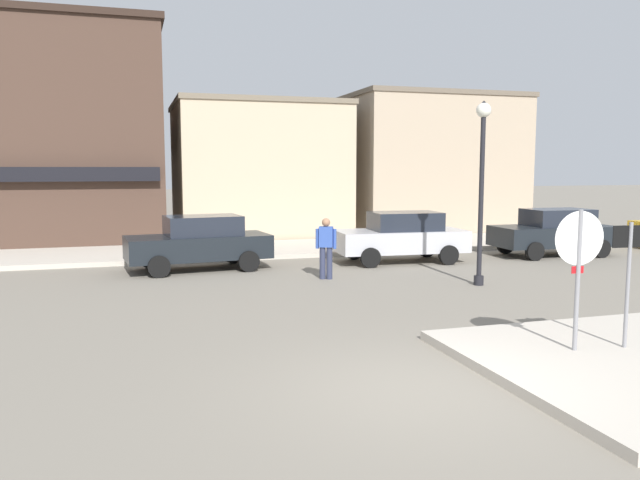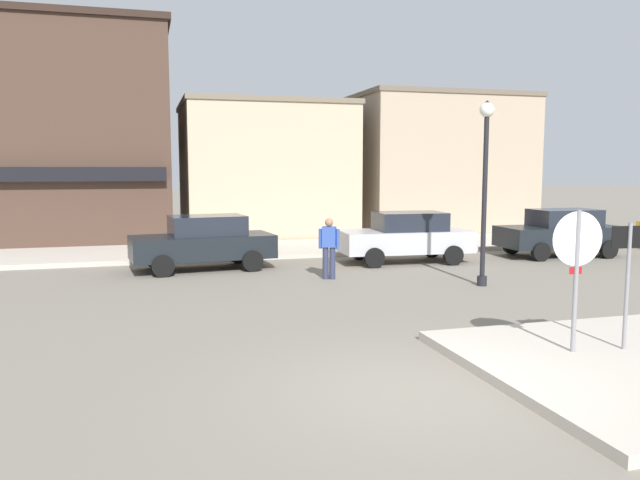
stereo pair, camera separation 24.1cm
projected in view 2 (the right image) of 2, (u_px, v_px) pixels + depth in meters
The scene contains 12 objects.
ground_plane at pixel (412, 391), 8.18m from camera, with size 160.00×160.00×0.00m, color gray.
kerb_far at pixel (245, 250), 21.67m from camera, with size 80.00×4.00×0.15m, color beige.
stop_sign at pixel (576, 262), 9.29m from camera, with size 0.82×0.09×2.30m.
one_way_sign at pixel (628, 273), 9.44m from camera, with size 0.60×0.07×2.10m.
lamp_post at pixel (485, 166), 15.18m from camera, with size 0.36×0.36×4.54m.
parked_car_nearest at pixel (204, 242), 17.88m from camera, with size 4.16×2.20×1.56m.
parked_car_second at pixel (406, 236), 19.26m from camera, with size 4.10×2.06×1.56m.
parked_car_third at pixel (561, 232), 20.60m from camera, with size 4.05×1.97×1.56m.
pedestrian_crossing_near at pixel (329, 246), 16.35m from camera, with size 0.54×0.35×1.61m.
building_corner_shop at pixel (65, 136), 25.26m from camera, with size 8.27×8.57×8.38m.
building_storefront_left_near at pixel (264, 170), 26.82m from camera, with size 6.93×6.36×5.62m.
building_storefront_left_mid at pixel (435, 164), 28.47m from camera, with size 7.64×5.66×6.15m.
Camera 2 is at (-3.31, -7.27, 2.92)m, focal length 35.00 mm.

